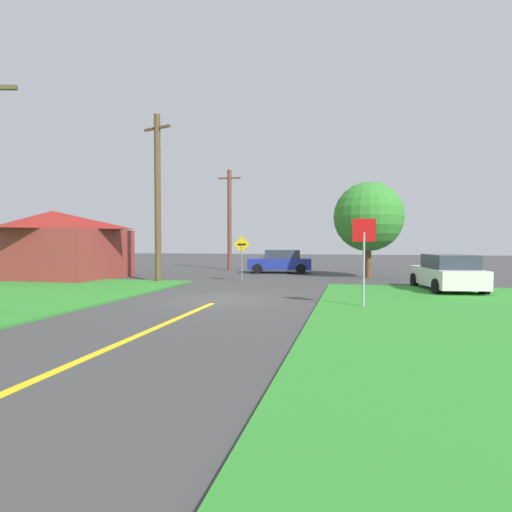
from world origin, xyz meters
The scene contains 10 objects.
ground_plane centered at (0.00, 0.00, 0.00)m, with size 120.00×120.00×0.00m, color #3F3F3F.
lane_stripe_center centered at (0.00, -8.00, 0.01)m, with size 0.20×14.00×0.01m, color yellow.
stop_sign centered at (5.11, -1.02, 2.03)m, with size 0.73×0.10×2.90m.
car_approaching_junction centered at (-0.19, 13.77, 0.81)m, with size 4.58×2.54×1.62m.
car_on_crossroad centered at (8.78, 4.73, 0.81)m, with size 2.56×4.67×1.62m.
utility_pole_mid centered at (-5.38, 5.53, 4.56)m, with size 1.76×0.64×8.92m.
utility_pole_far centered at (-4.59, 15.98, 3.98)m, with size 1.80×0.33×7.77m.
direction_sign centered at (-1.10, 6.86, 1.54)m, with size 0.91×0.08×2.49m.
oak_tree_left centered at (5.68, 11.05, 3.69)m, with size 4.17×4.17×5.78m.
barn centered at (-12.56, 6.25, 2.01)m, with size 7.64×5.80×4.01m.
Camera 1 is at (4.76, -14.44, 2.13)m, focal length 28.58 mm.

